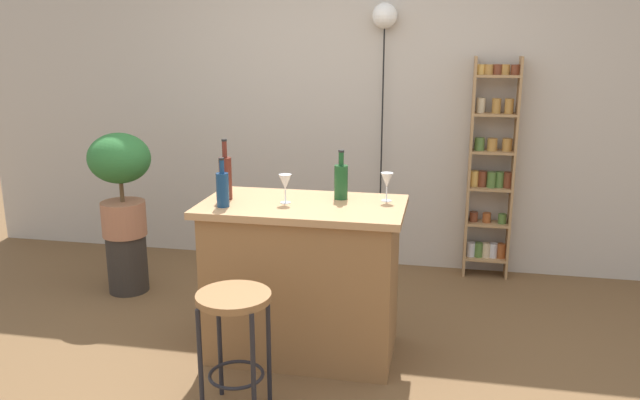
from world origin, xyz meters
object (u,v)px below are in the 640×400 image
at_px(bar_stool, 234,323).
at_px(pendant_globe_light, 385,21).
at_px(wine_glass_left, 387,181).
at_px(wine_glass_center, 285,183).
at_px(plant_stool, 127,263).
at_px(bottle_sauce_amber, 223,188).
at_px(spice_shelf, 491,170).
at_px(bottle_spirits_clear, 226,177).
at_px(potted_plant, 120,175).
at_px(bottle_soda_blue, 341,181).

xyz_separation_m(bar_stool, pendant_globe_light, (0.46, 2.22, 1.45)).
relative_size(wine_glass_left, wine_glass_center, 1.00).
height_order(plant_stool, bottle_sauce_amber, bottle_sauce_amber).
bearing_deg(spice_shelf, pendant_globe_light, 177.05).
relative_size(bar_stool, spice_shelf, 0.37).
relative_size(bottle_sauce_amber, wine_glass_center, 1.67).
relative_size(plant_stool, bottle_spirits_clear, 1.23).
relative_size(plant_stool, pendant_globe_light, 0.21).
bearing_deg(plant_stool, bar_stool, -46.03).
bearing_deg(wine_glass_center, spice_shelf, 51.16).
relative_size(bar_stool, potted_plant, 0.85).
bearing_deg(potted_plant, bottle_spirits_clear, -32.38).
bearing_deg(spice_shelf, bar_stool, -120.85).
height_order(bottle_soda_blue, wine_glass_center, bottle_soda_blue).
bearing_deg(wine_glass_center, bottle_spirits_clear, 177.41).
distance_m(spice_shelf, wine_glass_center, 1.94).
bearing_deg(bar_stool, wine_glass_center, 82.57).
relative_size(bottle_spirits_clear, wine_glass_center, 2.13).
height_order(spice_shelf, bottle_spirits_clear, spice_shelf).
bearing_deg(bottle_soda_blue, bottle_sauce_amber, -153.76).
bearing_deg(bottle_soda_blue, potted_plant, 163.06).
height_order(bar_stool, plant_stool, bar_stool).
distance_m(bottle_soda_blue, wine_glass_center, 0.33).
relative_size(spice_shelf, bottle_soda_blue, 5.90).
height_order(bottle_soda_blue, pendant_globe_light, pendant_globe_light).
distance_m(spice_shelf, plant_stool, 2.79).
distance_m(bar_stool, bottle_soda_blue, 1.06).
distance_m(bar_stool, bottle_sauce_amber, 0.79).
height_order(spice_shelf, wine_glass_center, spice_shelf).
bearing_deg(wine_glass_center, bar_stool, -97.43).
distance_m(wine_glass_left, pendant_globe_light, 1.67).
relative_size(potted_plant, bottle_soda_blue, 2.60).
distance_m(bottle_sauce_amber, bottle_spirits_clear, 0.17).
distance_m(bottle_soda_blue, wine_glass_left, 0.26).
bearing_deg(bar_stool, bottle_spirits_clear, 111.33).
height_order(potted_plant, wine_glass_left, potted_plant).
height_order(spice_shelf, bottle_sauce_amber, spice_shelf).
xyz_separation_m(bottle_soda_blue, pendant_globe_light, (0.09, 1.40, 0.91)).
distance_m(bottle_soda_blue, bottle_sauce_amber, 0.68).
xyz_separation_m(bottle_soda_blue, bottle_spirits_clear, (-0.65, -0.14, 0.02)).
bearing_deg(plant_stool, spice_shelf, 18.14).
xyz_separation_m(spice_shelf, bottle_sauce_amber, (-1.53, -1.65, 0.17)).
xyz_separation_m(bottle_spirits_clear, wine_glass_center, (0.36, -0.02, -0.02)).
relative_size(plant_stool, bottle_sauce_amber, 1.57).
bearing_deg(potted_plant, wine_glass_left, -14.68).
distance_m(spice_shelf, bottle_spirits_clear, 2.17).
height_order(bar_stool, wine_glass_left, wine_glass_left).
relative_size(bar_stool, wine_glass_center, 3.84).
relative_size(bottle_sauce_amber, pendant_globe_light, 0.13).
distance_m(plant_stool, potted_plant, 0.66).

